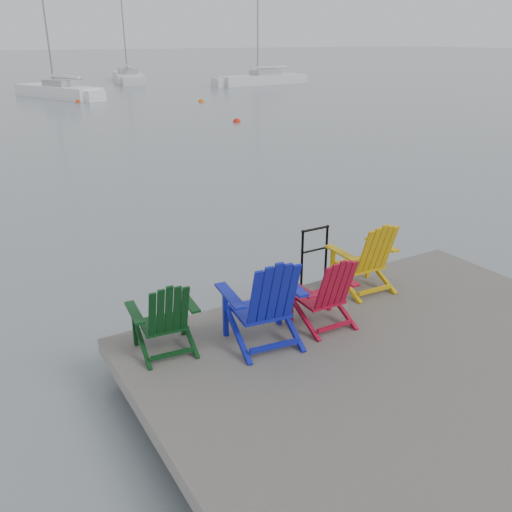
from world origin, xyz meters
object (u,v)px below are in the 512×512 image
chair_green (165,316)px  buoy_d (201,102)px  buoy_a (237,122)px  sailboat_near (58,92)px  handrail (314,251)px  sailboat_far (262,80)px  chair_yellow (367,256)px  buoy_c (78,102)px  chair_red (326,291)px  sailboat_mid (128,78)px  chair_blue (266,301)px

chair_green → buoy_d: 31.43m
buoy_a → sailboat_near: bearing=106.8°
handrail → sailboat_far: sailboat_far is taller
chair_green → chair_yellow: 3.14m
buoy_c → buoy_d: (7.04, -3.90, 0.00)m
handrail → chair_red: chair_red is taller
chair_red → chair_yellow: (1.15, 0.55, 0.05)m
buoy_a → sailboat_mid: bearing=82.3°
sailboat_near → buoy_c: bearing=-106.3°
handrail → sailboat_near: 35.42m
chair_green → buoy_c: chair_green is taller
chair_blue → chair_red: bearing=7.4°
handrail → chair_red: 1.27m
sailboat_mid → sailboat_far: size_ratio=1.10×
sailboat_mid → buoy_d: sailboat_mid is taller
chair_yellow → buoy_c: 32.26m
sailboat_near → buoy_a: sailboat_near is taller
chair_green → buoy_a: chair_green is taller
chair_red → chair_yellow: chair_yellow is taller
chair_green → chair_yellow: size_ratio=0.89×
chair_green → chair_red: bearing=-6.6°
chair_yellow → buoy_d: chair_yellow is taller
chair_red → sailboat_mid: size_ratio=0.08×
handrail → chair_blue: bearing=-144.1°
sailboat_mid → buoy_c: sailboat_mid is taller
buoy_a → buoy_c: bearing=109.6°
chair_red → buoy_c: chair_red is taller
sailboat_near → sailboat_mid: bearing=30.2°
chair_yellow → buoy_d: 30.09m
chair_green → buoy_a: 22.20m
chair_yellow → chair_green: bearing=-175.3°
sailboat_near → sailboat_far: (18.38, 2.74, -0.00)m
chair_blue → buoy_c: (5.59, 32.59, -1.09)m
sailboat_mid → buoy_c: (-8.53, -15.65, -0.35)m
sailboat_far → buoy_a: sailboat_far is taller
sailboat_near → chair_blue: bearing=-121.0°
sailboat_far → buoy_c: bearing=105.6°
sailboat_mid → buoy_d: bearing=-80.4°
sailboat_mid → buoy_d: 19.61m
sailboat_mid → buoy_c: 17.83m
buoy_c → sailboat_near: bearing=96.6°
chair_green → buoy_d: (13.72, 28.26, -0.98)m
chair_red → sailboat_near: (4.26, 36.33, -0.64)m
chair_blue → chair_yellow: 2.11m
handrail → buoy_a: size_ratio=2.28×
sailboat_near → buoy_c: (0.43, -3.74, -0.36)m
chair_blue → chair_yellow: bearing=22.4°
chair_green → chair_yellow: (3.13, 0.11, 0.06)m
chair_blue → sailboat_far: (23.54, 39.07, -0.73)m
handrail → sailboat_near: size_ratio=0.08×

